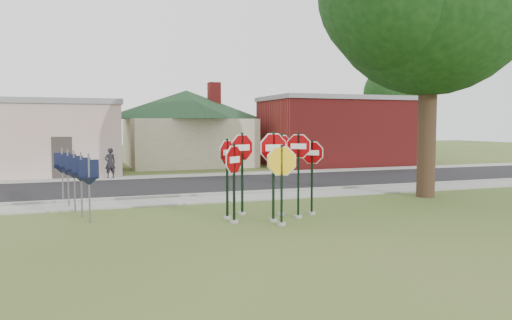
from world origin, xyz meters
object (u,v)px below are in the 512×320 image
object	(u,v)px
stop_sign_left	(234,172)
pedestrian	(110,163)
stop_sign_yellow	(282,174)
stop_sign_center	(273,162)

from	to	relation	value
stop_sign_left	pedestrian	world-z (taller)	stop_sign_left
stop_sign_yellow	pedestrian	distance (m)	14.50
stop_sign_center	stop_sign_yellow	distance (m)	0.63
stop_sign_center	stop_sign_left	xyz separation A→B (m)	(-1.13, 0.21, -0.27)
stop_sign_center	pedestrian	distance (m)	13.96
stop_sign_left	pedestrian	bearing A→B (deg)	101.00
stop_sign_center	pedestrian	bearing A→B (deg)	105.40
stop_sign_left	pedestrian	size ratio (longest dim) A/B	1.54
stop_sign_left	pedestrian	xyz separation A→B (m)	(-2.57, 13.23, -0.63)
stop_sign_yellow	pedestrian	world-z (taller)	stop_sign_yellow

